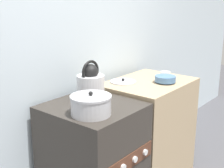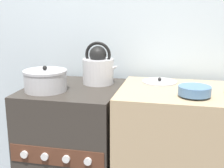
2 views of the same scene
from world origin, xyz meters
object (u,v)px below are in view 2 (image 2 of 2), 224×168
kettle (98,68)px  cooking_pot (45,80)px  enamel_bowl (195,91)px  loose_pot_lid (160,82)px  stove (75,150)px

kettle → cooking_pot: 0.37m
enamel_bowl → kettle: bearing=155.3°
kettle → loose_pot_lid: 0.42m
kettle → enamel_bowl: (0.62, -0.29, -0.05)m
cooking_pot → enamel_bowl: 0.89m
stove → enamel_bowl: (0.76, -0.15, 0.50)m
stove → cooking_pot: 0.54m
loose_pot_lid → kettle: bearing=-179.3°
stove → loose_pot_lid: bearing=14.7°
loose_pot_lid → cooking_pot: bearing=-159.5°
stove → enamel_bowl: enamel_bowl is taller
kettle → cooking_pot: kettle is taller
cooking_pot → enamel_bowl: size_ratio=1.51×
stove → enamel_bowl: bearing=-11.0°
stove → loose_pot_lid: (0.55, 0.14, 0.47)m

